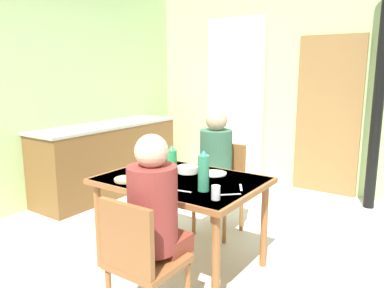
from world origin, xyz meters
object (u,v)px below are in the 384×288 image
at_px(dining_table, 181,188).
at_px(chair_far_diner, 222,182).
at_px(kitchen_counter, 108,158).
at_px(person_near_diner, 154,206).
at_px(water_bottle_green_near, 204,172).
at_px(chair_near_diner, 140,259).
at_px(person_far_diner, 215,156).
at_px(serving_bowl_center, 188,169).
at_px(water_bottle_green_far, 172,166).

bearing_deg(dining_table, chair_far_diner, 96.33).
distance_m(kitchen_counter, person_near_diner, 2.78).
bearing_deg(kitchen_counter, water_bottle_green_near, -27.82).
xyz_separation_m(person_near_diner, water_bottle_green_near, (0.03, 0.50, 0.10)).
distance_m(chair_near_diner, person_far_diner, 1.54).
height_order(kitchen_counter, water_bottle_green_near, water_bottle_green_near).
distance_m(dining_table, person_near_diner, 0.73).
distance_m(dining_table, serving_bowl_center, 0.20).
bearing_deg(person_far_diner, serving_bowl_center, 93.99).
xyz_separation_m(kitchen_counter, chair_far_diner, (1.82, -0.21, 0.05)).
xyz_separation_m(chair_far_diner, water_bottle_green_far, (0.13, -0.97, 0.39)).
bearing_deg(person_near_diner, serving_bowl_center, 112.17).
height_order(person_far_diner, water_bottle_green_near, person_far_diner).
xyz_separation_m(dining_table, serving_bowl_center, (-0.05, 0.17, 0.11)).
distance_m(chair_near_diner, chair_far_diner, 1.64).
xyz_separation_m(chair_far_diner, person_far_diner, (-0.00, -0.14, 0.28)).
distance_m(dining_table, water_bottle_green_near, 0.41).
xyz_separation_m(kitchen_counter, person_near_diner, (2.19, -1.67, 0.33)).
height_order(chair_near_diner, water_bottle_green_near, water_bottle_green_near).
bearing_deg(serving_bowl_center, kitchen_counter, 155.54).
relative_size(kitchen_counter, water_bottle_green_near, 7.03).
relative_size(person_near_diner, water_bottle_green_far, 2.60).
distance_m(water_bottle_green_near, water_bottle_green_far, 0.27).
bearing_deg(water_bottle_green_far, person_far_diner, 98.71).
relative_size(kitchen_counter, chair_near_diner, 2.35).
xyz_separation_m(chair_near_diner, water_bottle_green_near, (0.03, 0.64, 0.38)).
bearing_deg(water_bottle_green_far, person_near_diner, -63.67).
distance_m(person_near_diner, water_bottle_green_near, 0.51).
relative_size(chair_far_diner, water_bottle_green_far, 2.94).
bearing_deg(kitchen_counter, chair_far_diner, -6.54).
relative_size(chair_near_diner, serving_bowl_center, 5.12).
relative_size(chair_near_diner, chair_far_diner, 1.00).
height_order(chair_near_diner, person_near_diner, person_near_diner).
bearing_deg(chair_far_diner, person_far_diner, 90.00).
relative_size(water_bottle_green_far, serving_bowl_center, 1.74).
bearing_deg(person_near_diner, water_bottle_green_near, 86.88).
bearing_deg(person_far_diner, water_bottle_green_far, 98.71).
bearing_deg(serving_bowl_center, water_bottle_green_near, -41.88).
bearing_deg(person_near_diner, chair_far_diner, 104.29).
bearing_deg(dining_table, chair_near_diner, -70.46).
xyz_separation_m(dining_table, water_bottle_green_near, (0.31, -0.16, 0.22)).
height_order(kitchen_counter, water_bottle_green_far, water_bottle_green_far).
distance_m(person_near_diner, water_bottle_green_far, 0.56).
distance_m(person_far_diner, water_bottle_green_near, 0.92).
xyz_separation_m(kitchen_counter, water_bottle_green_near, (2.22, -1.17, 0.43)).
bearing_deg(water_bottle_green_near, serving_bowl_center, 138.12).
height_order(dining_table, chair_near_diner, chair_near_diner).
distance_m(chair_far_diner, person_far_diner, 0.31).
xyz_separation_m(kitchen_counter, water_bottle_green_far, (1.95, -1.18, 0.43)).
distance_m(chair_near_diner, serving_bowl_center, 1.06).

